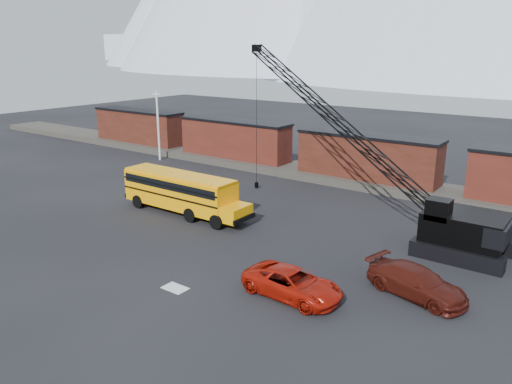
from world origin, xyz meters
TOP-DOWN VIEW (x-y plane):
  - ground at (0.00, 0.00)m, footprint 160.00×160.00m
  - gravel_berm at (0.00, 22.00)m, footprint 120.00×5.00m
  - boxcar_west_far at (-32.00, 22.00)m, footprint 13.70×3.10m
  - boxcar_west_near at (-16.00, 22.00)m, footprint 13.70×3.10m
  - boxcar_mid at (0.00, 22.00)m, footprint 13.70×3.10m
  - utility_pole at (-24.00, 18.00)m, footprint 1.40×0.24m
  - snow_patch at (0.50, -4.00)m, footprint 1.40×0.90m
  - school_bus at (-8.12, 5.52)m, footprint 11.65×2.65m
  - red_pickup at (6.18, -1.00)m, footprint 5.58×2.78m
  - maroon_suv at (11.43, 2.93)m, footprint 5.87×3.51m
  - crawler_crane at (1.52, 12.44)m, footprint 22.89×7.35m

SIDE VIEW (x-z plane):
  - ground at x=0.00m, z-range 0.00..0.00m
  - snow_patch at x=0.50m, z-range 0.00..0.02m
  - gravel_berm at x=0.00m, z-range 0.00..0.70m
  - red_pickup at x=6.18m, z-range 0.00..1.52m
  - maroon_suv at x=11.43m, z-range 0.00..1.59m
  - school_bus at x=-8.12m, z-range 0.20..3.39m
  - boxcar_west_far at x=-32.00m, z-range 0.68..4.85m
  - boxcar_west_near at x=-16.00m, z-range 0.68..4.85m
  - boxcar_mid at x=0.00m, z-range 0.68..4.85m
  - utility_pole at x=-24.00m, z-range 0.15..8.15m
  - crawler_crane at x=1.52m, z-range 0.79..13.89m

